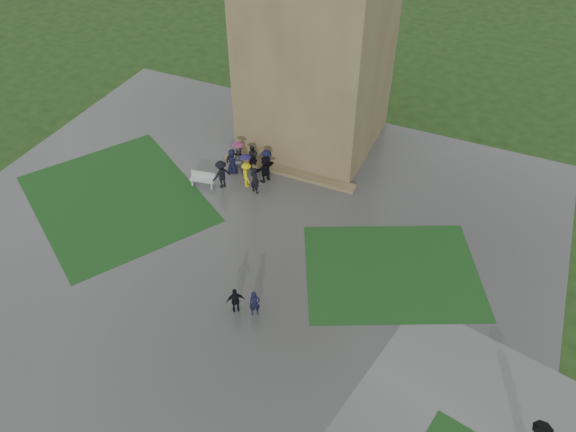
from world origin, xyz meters
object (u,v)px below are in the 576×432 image
at_px(tower, 319,10).
at_px(bench, 203,179).
at_px(pedestrian_mid, 255,304).
at_px(pedestrian_near, 236,300).

height_order(tower, bench, tower).
xyz_separation_m(bench, pedestrian_mid, (7.52, -7.78, 0.27)).
bearing_deg(pedestrian_mid, pedestrian_near, 156.79).
bearing_deg(bench, pedestrian_near, -61.41).
bearing_deg(pedestrian_near, pedestrian_mid, 156.25).
bearing_deg(pedestrian_near, tower, -118.16).
height_order(pedestrian_mid, pedestrian_near, pedestrian_near).
relative_size(tower, pedestrian_mid, 12.11).
relative_size(tower, pedestrian_near, 11.88).
bearing_deg(bench, pedestrian_mid, -56.93).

